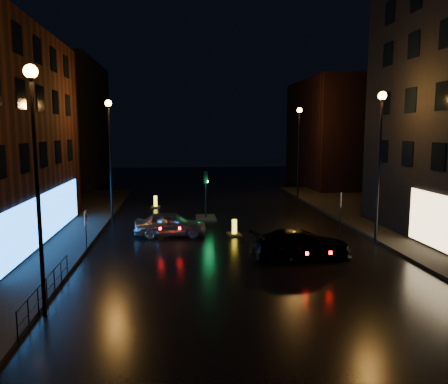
# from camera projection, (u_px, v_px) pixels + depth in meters

# --- Properties ---
(ground) EXTENTS (120.00, 120.00, 0.00)m
(ground) POSITION_uv_depth(u_px,v_px,m) (258.00, 286.00, 17.77)
(ground) COLOR black
(ground) RESTS_ON ground
(building_far_left) EXTENTS (8.00, 16.00, 14.00)m
(building_far_left) POSITION_uv_depth(u_px,v_px,m) (63.00, 125.00, 49.57)
(building_far_left) COLOR black
(building_far_left) RESTS_ON ground
(building_far_right) EXTENTS (8.00, 14.00, 12.00)m
(building_far_right) POSITION_uv_depth(u_px,v_px,m) (336.00, 134.00, 50.05)
(building_far_right) COLOR black
(building_far_right) RESTS_ON ground
(street_lamp_lnear) EXTENTS (0.44, 0.44, 8.37)m
(street_lamp_lnear) POSITION_uv_depth(u_px,v_px,m) (35.00, 153.00, 14.21)
(street_lamp_lnear) COLOR black
(street_lamp_lnear) RESTS_ON ground
(street_lamp_lfar) EXTENTS (0.44, 0.44, 8.37)m
(street_lamp_lfar) POSITION_uv_depth(u_px,v_px,m) (110.00, 142.00, 29.96)
(street_lamp_lfar) COLOR black
(street_lamp_lfar) RESTS_ON ground
(street_lamp_rnear) EXTENTS (0.44, 0.44, 8.37)m
(street_lamp_rnear) POSITION_uv_depth(u_px,v_px,m) (380.00, 144.00, 23.74)
(street_lamp_rnear) COLOR black
(street_lamp_rnear) RESTS_ON ground
(street_lamp_rfar) EXTENTS (0.44, 0.44, 8.37)m
(street_lamp_rfar) POSITION_uv_depth(u_px,v_px,m) (299.00, 139.00, 39.50)
(street_lamp_rfar) COLOR black
(street_lamp_rfar) RESTS_ON ground
(traffic_signal) EXTENTS (1.40, 2.40, 3.45)m
(traffic_signal) POSITION_uv_depth(u_px,v_px,m) (206.00, 212.00, 31.36)
(traffic_signal) COLOR black
(traffic_signal) RESTS_ON ground
(guard_railing) EXTENTS (0.05, 6.04, 1.00)m
(guard_railing) POSITION_uv_depth(u_px,v_px,m) (46.00, 285.00, 15.84)
(guard_railing) COLOR black
(guard_railing) RESTS_ON ground
(silver_hatchback) EXTENTS (4.34, 1.93, 1.45)m
(silver_hatchback) POSITION_uv_depth(u_px,v_px,m) (171.00, 224.00, 26.25)
(silver_hatchback) COLOR #ABAFB3
(silver_hatchback) RESTS_ON ground
(dark_sedan) EXTENTS (5.20, 2.54, 1.46)m
(dark_sedan) POSITION_uv_depth(u_px,v_px,m) (301.00, 244.00, 21.55)
(dark_sedan) COLOR black
(dark_sedan) RESTS_ON ground
(bollard_near) EXTENTS (0.88, 1.20, 0.97)m
(bollard_near) POSITION_uv_depth(u_px,v_px,m) (234.00, 232.00, 26.48)
(bollard_near) COLOR black
(bollard_near) RESTS_ON ground
(bollard_far) EXTENTS (0.76, 1.12, 0.97)m
(bollard_far) POSITION_uv_depth(u_px,v_px,m) (156.00, 205.00, 36.15)
(bollard_far) COLOR black
(bollard_far) RESTS_ON ground
(road_sign_left) EXTENTS (0.08, 0.55, 2.26)m
(road_sign_left) POSITION_uv_depth(u_px,v_px,m) (86.00, 222.00, 22.23)
(road_sign_left) COLOR black
(road_sign_left) RESTS_ON ground
(road_sign_right) EXTENTS (0.25, 0.59, 2.51)m
(road_sign_right) POSITION_uv_depth(u_px,v_px,m) (341.00, 203.00, 26.69)
(road_sign_right) COLOR black
(road_sign_right) RESTS_ON ground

